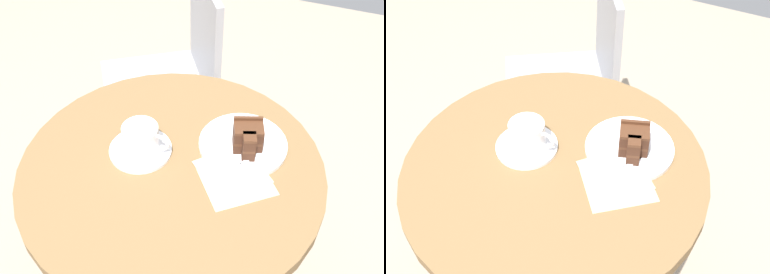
# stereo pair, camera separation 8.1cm
# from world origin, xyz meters

# --- Properties ---
(cafe_table) EXTENTS (0.73, 0.73, 0.70)m
(cafe_table) POSITION_xyz_m (0.00, 0.00, 0.59)
(cafe_table) COLOR brown
(cafe_table) RESTS_ON ground
(saucer) EXTENTS (0.15, 0.15, 0.01)m
(saucer) POSITION_xyz_m (-0.09, 0.02, 0.71)
(saucer) COLOR white
(saucer) RESTS_ON cafe_table
(coffee_cup) EXTENTS (0.12, 0.09, 0.06)m
(coffee_cup) POSITION_xyz_m (-0.09, 0.03, 0.75)
(coffee_cup) COLOR white
(coffee_cup) RESTS_ON saucer
(teaspoon) EXTENTS (0.03, 0.10, 0.00)m
(teaspoon) POSITION_xyz_m (-0.13, 0.05, 0.72)
(teaspoon) COLOR silver
(teaspoon) RESTS_ON saucer
(cake_plate) EXTENTS (0.22, 0.22, 0.01)m
(cake_plate) POSITION_xyz_m (0.14, 0.13, 0.71)
(cake_plate) COLOR white
(cake_plate) RESTS_ON cafe_table
(cake_slice) EXTENTS (0.08, 0.09, 0.08)m
(cake_slice) POSITION_xyz_m (0.15, 0.11, 0.75)
(cake_slice) COLOR #422619
(cake_slice) RESTS_ON cake_plate
(fork) EXTENTS (0.09, 0.12, 0.00)m
(fork) POSITION_xyz_m (0.16, 0.07, 0.72)
(fork) COLOR silver
(fork) RESTS_ON cake_plate
(napkin) EXTENTS (0.22, 0.22, 0.00)m
(napkin) POSITION_xyz_m (0.15, 0.03, 0.71)
(napkin) COLOR beige
(napkin) RESTS_ON cafe_table
(cafe_chair) EXTENTS (0.53, 0.53, 0.85)m
(cafe_chair) POSITION_xyz_m (-0.22, 0.59, 0.52)
(cafe_chair) COLOR #9E9EA3
(cafe_chair) RESTS_ON ground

